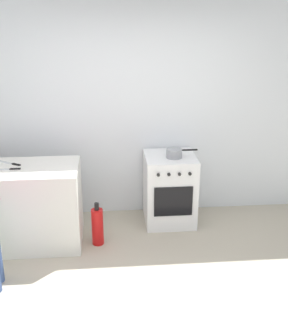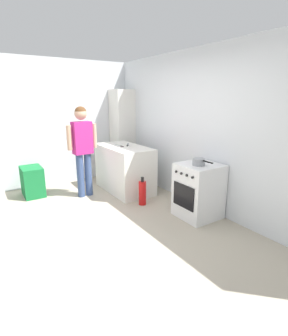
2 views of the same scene
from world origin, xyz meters
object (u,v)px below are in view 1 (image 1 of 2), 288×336
at_px(knife_carving, 10,163).
at_px(fire_extinguisher, 98,226).
at_px(knife_bread, 5,169).
at_px(pot, 174,153).
at_px(oven_left, 170,189).

bearing_deg(knife_carving, fire_extinguisher, -14.44).
bearing_deg(knife_bread, pot, 11.14).
relative_size(oven_left, knife_bread, 2.43).
bearing_deg(pot, fire_extinguisher, -155.41).
distance_m(oven_left, knife_carving, 1.87).
height_order(oven_left, knife_carving, knife_carving).
distance_m(pot, knife_bread, 1.88).
xyz_separation_m(pot, knife_carving, (-1.83, -0.18, 0.00)).
bearing_deg(oven_left, pot, -59.86).
bearing_deg(fire_extinguisher, knife_bread, 176.82).
relative_size(knife_carving, fire_extinguisher, 0.59).
height_order(knife_bread, fire_extinguisher, knife_bread).
xyz_separation_m(knife_carving, fire_extinguisher, (0.92, -0.24, -0.69)).
xyz_separation_m(oven_left, fire_extinguisher, (-0.87, -0.48, -0.21)).
relative_size(pot, knife_bread, 1.04).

